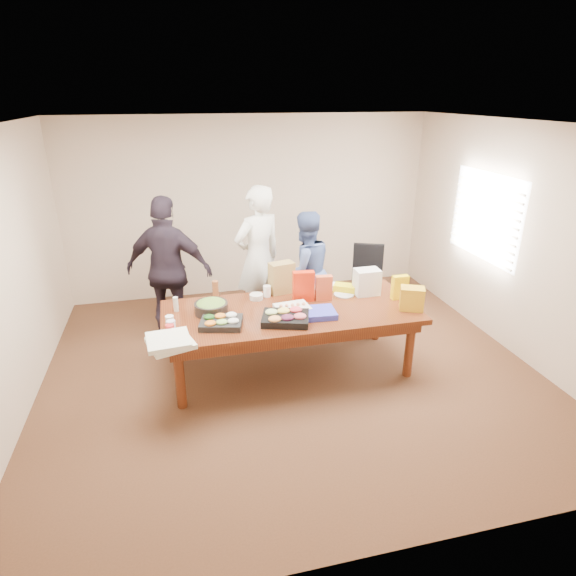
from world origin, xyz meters
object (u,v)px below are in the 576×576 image
object	(u,v)px
person_right	(305,271)
sheet_cake	(292,309)
office_chair	(372,286)
person_center	(258,258)
conference_table	(291,340)
salad_bowl	(211,308)

from	to	relation	value
person_right	sheet_cake	xyz separation A→B (m)	(-0.43, -1.05, -0.02)
office_chair	person_right	xyz separation A→B (m)	(-0.97, -0.02, 0.30)
person_center	person_right	size ratio (longest dim) A/B	1.20
person_right	conference_table	bearing A→B (deg)	53.59
conference_table	person_center	distance (m)	1.35
office_chair	salad_bowl	size ratio (longest dim) A/B	2.74
conference_table	person_center	world-z (taller)	person_center
conference_table	sheet_cake	distance (m)	0.41
office_chair	person_center	size ratio (longest dim) A/B	0.52
sheet_cake	salad_bowl	bearing A→B (deg)	162.66
person_center	person_right	distance (m)	0.63
sheet_cake	conference_table	bearing A→B (deg)	93.14
conference_table	salad_bowl	world-z (taller)	salad_bowl
sheet_cake	person_right	bearing A→B (deg)	61.55
sheet_cake	office_chair	bearing A→B (deg)	31.28
person_right	salad_bowl	xyz separation A→B (m)	(-1.30, -0.88, 0.01)
conference_table	person_right	bearing A→B (deg)	66.42
office_chair	person_center	bearing A→B (deg)	-162.90
conference_table	person_right	distance (m)	1.18
office_chair	salad_bowl	distance (m)	2.46
person_right	sheet_cake	size ratio (longest dim) A/B	4.37
conference_table	sheet_cake	size ratio (longest dim) A/B	7.64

